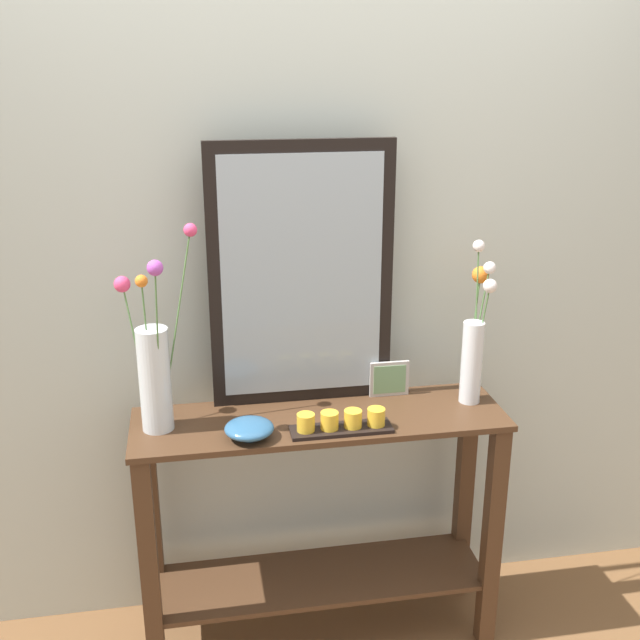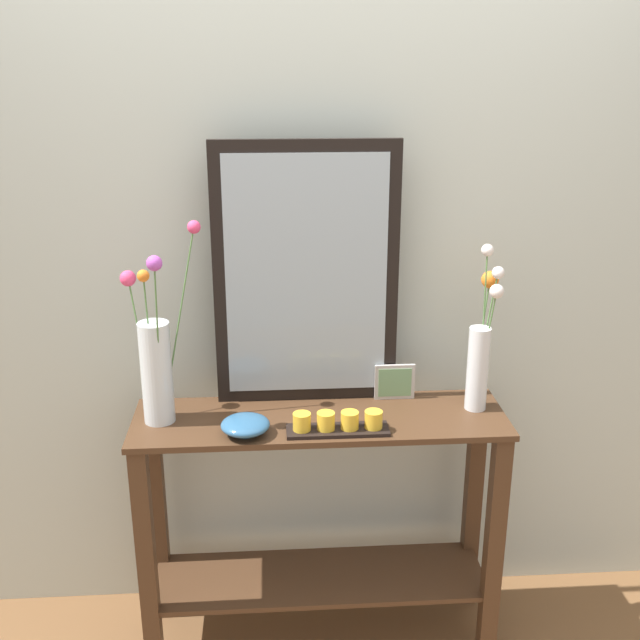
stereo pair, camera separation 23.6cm
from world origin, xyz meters
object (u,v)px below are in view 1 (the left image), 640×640
at_px(console_table, 320,508).
at_px(tall_vase_left, 154,369).
at_px(mirror_leaning, 302,276).
at_px(decorative_bowl, 249,429).
at_px(vase_right, 474,342).
at_px(picture_frame_small, 389,379).
at_px(candle_tray, 341,423).

height_order(console_table, tall_vase_left, tall_vase_left).
height_order(mirror_leaning, decorative_bowl, mirror_leaning).
bearing_deg(mirror_leaning, console_table, -76.42).
relative_size(vase_right, picture_frame_small, 3.99).
distance_m(mirror_leaning, vase_right, 0.61).
xyz_separation_m(tall_vase_left, decorative_bowl, (0.27, -0.12, -0.17)).
xyz_separation_m(picture_frame_small, decorative_bowl, (-0.50, -0.22, -0.03)).
bearing_deg(console_table, picture_frame_small, 24.62).
relative_size(console_table, vase_right, 2.23).
xyz_separation_m(console_table, tall_vase_left, (-0.51, 0.01, 0.54)).
distance_m(vase_right, picture_frame_small, 0.31).
height_order(candle_tray, picture_frame_small, picture_frame_small).
height_order(mirror_leaning, picture_frame_small, mirror_leaning).
relative_size(mirror_leaning, tall_vase_left, 1.37).
xyz_separation_m(console_table, vase_right, (0.53, 0.04, 0.55)).
xyz_separation_m(vase_right, candle_tray, (-0.48, -0.15, -0.18)).
xyz_separation_m(tall_vase_left, vase_right, (1.04, 0.03, 0.01)).
bearing_deg(console_table, vase_right, 4.43).
bearing_deg(console_table, mirror_leaning, 103.58).
distance_m(mirror_leaning, candle_tray, 0.48).
bearing_deg(tall_vase_left, vase_right, 1.65).
distance_m(candle_tray, decorative_bowl, 0.28).
height_order(picture_frame_small, decorative_bowl, picture_frame_small).
bearing_deg(candle_tray, mirror_leaning, 108.00).
bearing_deg(picture_frame_small, mirror_leaning, 175.41).
xyz_separation_m(vase_right, picture_frame_small, (-0.26, 0.08, -0.15)).
bearing_deg(picture_frame_small, tall_vase_left, -171.98).
relative_size(mirror_leaning, decorative_bowl, 5.71).
height_order(candle_tray, decorative_bowl, candle_tray).
height_order(vase_right, candle_tray, vase_right).
distance_m(console_table, tall_vase_left, 0.75).
relative_size(console_table, mirror_leaning, 1.40).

